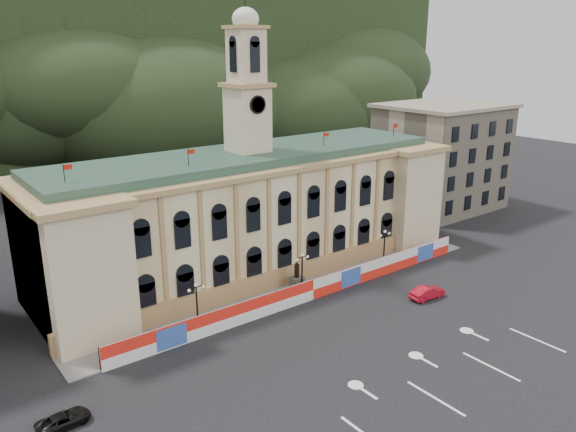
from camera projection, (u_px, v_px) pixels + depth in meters
ground at (412, 353)px, 54.22m from camera, size 260.00×260.00×0.00m
lane_markings at (455, 377)px, 50.43m from camera, size 26.00×10.00×0.02m
hill_ridge at (41, 81)px, 141.02m from camera, size 230.00×80.00×64.00m
city_hall at (251, 211)px, 72.86m from camera, size 56.20×17.60×37.10m
side_building_right at (441, 156)px, 99.89m from camera, size 21.00×17.00×18.60m
hoarding_fence at (313, 289)px, 65.31m from camera, size 50.00×0.44×2.50m
pavement at (298, 291)px, 67.66m from camera, size 56.00×5.50×0.16m
statue at (297, 282)px, 67.52m from camera, size 1.40×1.40×3.72m
lamp_left at (197, 302)px, 58.08m from camera, size 1.96×0.44×5.15m
lamp_center at (302, 270)px, 66.21m from camera, size 1.96×0.44×5.15m
lamp_right at (384, 245)px, 74.34m from camera, size 1.96×0.44×5.15m
red_sedan at (427, 292)px, 65.69m from camera, size 2.41×4.82×1.49m
black_suv at (64, 420)px, 43.74m from camera, size 2.58×4.45×1.15m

